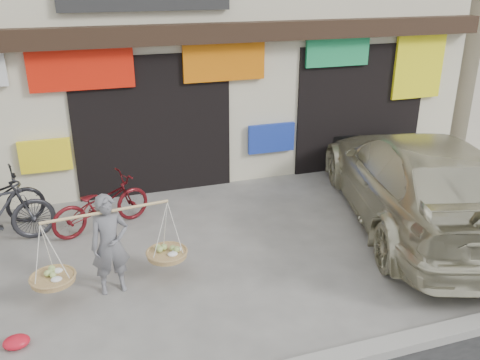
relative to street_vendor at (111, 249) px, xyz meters
name	(u,v)px	position (x,y,z in m)	size (l,w,h in m)	color
ground	(201,285)	(1.16, -0.26, -0.64)	(70.00, 70.00, 0.00)	gray
shophouse_block	(126,3)	(1.16, 6.16, 2.80)	(14.00, 6.32, 7.00)	beige
street_vendor	(111,249)	(0.00, 0.00, 0.00)	(2.08, 0.72, 1.42)	slate
bike_2	(101,204)	(0.00, 1.93, -0.19)	(0.61, 1.74, 0.91)	#510D12
suv	(416,179)	(5.16, 0.50, 0.15)	(3.64, 5.90, 1.60)	#BFBA9A
red_bag	(16,342)	(-1.20, -0.83, -0.57)	(0.31, 0.25, 0.14)	red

